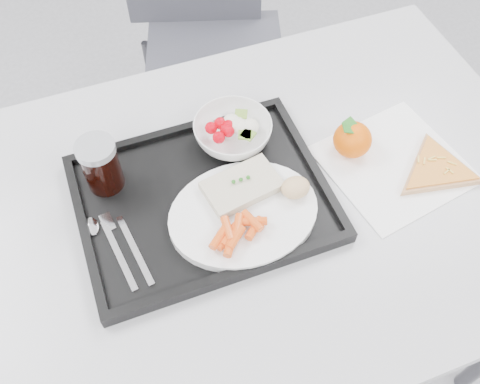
% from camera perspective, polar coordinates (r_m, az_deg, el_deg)
% --- Properties ---
extents(table, '(1.20, 0.80, 0.75)m').
position_cam_1_polar(table, '(1.05, 0.66, -2.98)').
color(table, '#A5A5A7').
rests_on(table, ground).
extents(chair, '(0.53, 0.53, 0.93)m').
position_cam_1_polar(chair, '(1.70, -3.69, 17.72)').
color(chair, '#393A42').
rests_on(chair, ground).
extents(tray, '(0.45, 0.35, 0.03)m').
position_cam_1_polar(tray, '(0.99, -3.98, -0.77)').
color(tray, black).
rests_on(tray, table).
extents(dinner_plate, '(0.27, 0.27, 0.02)m').
position_cam_1_polar(dinner_plate, '(0.95, 0.36, -2.36)').
color(dinner_plate, white).
rests_on(dinner_plate, tray).
extents(fish_fillet, '(0.15, 0.10, 0.03)m').
position_cam_1_polar(fish_fillet, '(0.96, 0.19, 0.66)').
color(fish_fillet, beige).
rests_on(fish_fillet, dinner_plate).
extents(bread_roll, '(0.05, 0.05, 0.03)m').
position_cam_1_polar(bread_roll, '(0.96, 5.94, 0.48)').
color(bread_roll, '#D5C176').
rests_on(bread_roll, dinner_plate).
extents(salad_bowl, '(0.15, 0.15, 0.05)m').
position_cam_1_polar(salad_bowl, '(1.04, -0.78, 6.41)').
color(salad_bowl, white).
rests_on(salad_bowl, tray).
extents(cola_glass, '(0.07, 0.07, 0.11)m').
position_cam_1_polar(cola_glass, '(0.98, -14.65, 2.87)').
color(cola_glass, black).
rests_on(cola_glass, tray).
extents(cutlery, '(0.09, 0.17, 0.01)m').
position_cam_1_polar(cutlery, '(0.95, -13.36, -5.08)').
color(cutlery, silver).
rests_on(cutlery, tray).
extents(napkin, '(0.29, 0.28, 0.00)m').
position_cam_1_polar(napkin, '(1.08, 16.08, 2.87)').
color(napkin, white).
rests_on(napkin, table).
extents(tangerine, '(0.08, 0.08, 0.07)m').
position_cam_1_polar(tangerine, '(1.06, 11.90, 5.51)').
color(tangerine, orange).
rests_on(tangerine, napkin).
extents(pizza_slice, '(0.24, 0.24, 0.02)m').
position_cam_1_polar(pizza_slice, '(1.09, 20.24, 2.30)').
color(pizza_slice, tan).
rests_on(pizza_slice, napkin).
extents(carrot_pile, '(0.11, 0.08, 0.02)m').
position_cam_1_polar(carrot_pile, '(0.90, -0.34, -4.27)').
color(carrot_pile, '#E75115').
rests_on(carrot_pile, dinner_plate).
extents(salad_contents, '(0.10, 0.09, 0.03)m').
position_cam_1_polar(salad_contents, '(1.04, -0.70, 6.98)').
color(salad_contents, '#BE000D').
rests_on(salad_contents, salad_bowl).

